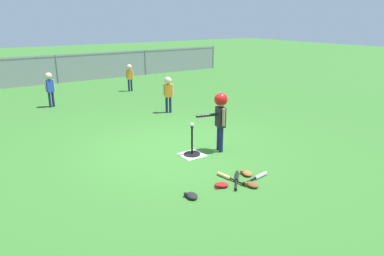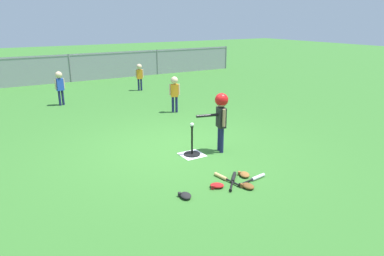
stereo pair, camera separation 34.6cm
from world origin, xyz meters
name	(u,v)px [view 1 (the left image)]	position (x,y,z in m)	size (l,w,h in m)	color
ground_plane	(175,149)	(0.00, 0.00, 0.00)	(60.00, 60.00, 0.00)	#336B28
home_plate	(192,155)	(0.10, -0.46, 0.00)	(0.44, 0.44, 0.01)	white
batting_tee	(192,151)	(0.10, -0.46, 0.09)	(0.32, 0.32, 0.58)	black
baseball_on_tee	(192,125)	(0.10, -0.46, 0.62)	(0.07, 0.07, 0.07)	white
batter_child	(220,110)	(0.68, -0.59, 0.85)	(0.63, 0.33, 1.19)	#191E4C
fielder_deep_right	(168,90)	(1.36, 2.56, 0.66)	(0.28, 0.20, 1.02)	#191E4C
fielder_deep_center	(130,74)	(1.76, 5.98, 0.63)	(0.28, 0.19, 0.97)	#191E4C
fielder_near_left	(50,85)	(-1.20, 5.11, 0.67)	(0.30, 0.20, 1.03)	#191E4C
spare_bat_silver	(258,177)	(0.43, -1.95, 0.03)	(0.59, 0.14, 0.06)	silver
spare_bat_wood	(227,177)	(-0.02, -1.66, 0.03)	(0.13, 0.56, 0.06)	#DBB266
spare_bat_black	(237,178)	(0.09, -1.79, 0.03)	(0.49, 0.51, 0.06)	black
glove_by_plate	(221,185)	(-0.28, -1.85, 0.04)	(0.27, 0.26, 0.07)	#B21919
glove_near_bats	(247,173)	(0.36, -1.75, 0.04)	(0.23, 0.26, 0.07)	brown
glove_tossed_aside	(252,185)	(0.13, -2.11, 0.04)	(0.18, 0.23, 0.07)	brown
glove_outfield_drop	(192,196)	(-0.87, -1.87, 0.04)	(0.20, 0.24, 0.07)	black
outfield_fence	(57,68)	(0.00, 9.14, 0.62)	(16.06, 0.06, 1.15)	slate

